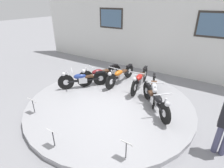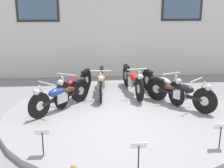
{
  "view_description": "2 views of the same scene",
  "coord_description": "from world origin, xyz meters",
  "px_view_note": "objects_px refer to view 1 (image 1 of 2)",
  "views": [
    {
      "loc": [
        2.82,
        -4.3,
        3.3
      ],
      "look_at": [
        -0.11,
        0.3,
        0.65
      ],
      "focal_mm": 28.0,
      "sensor_mm": 36.0,
      "label": 1
    },
    {
      "loc": [
        -0.75,
        -6.8,
        2.95
      ],
      "look_at": [
        -0.24,
        0.05,
        0.86
      ],
      "focal_mm": 50.0,
      "sensor_mm": 36.0,
      "label": 2
    }
  ],
  "objects_px": {
    "motorcycle_orange": "(120,75)",
    "info_placard_front_centre": "(53,134)",
    "motorcycle_blue": "(83,79)",
    "info_placard_front_right": "(126,145)",
    "motorcycle_black": "(156,100)",
    "motorcycle_silver": "(154,88)",
    "motorcycle_maroon": "(99,74)",
    "motorcycle_red": "(140,79)",
    "info_placard_front_left": "(33,102)"
  },
  "relations": [
    {
      "from": "motorcycle_silver",
      "to": "info_placard_front_right",
      "type": "relative_size",
      "value": 3.63
    },
    {
      "from": "motorcycle_blue",
      "to": "info_placard_front_centre",
      "type": "bearing_deg",
      "value": -61.5
    },
    {
      "from": "motorcycle_blue",
      "to": "motorcycle_silver",
      "type": "xyz_separation_m",
      "value": [
        2.64,
        0.69,
        0.0
      ]
    },
    {
      "from": "motorcycle_blue",
      "to": "info_placard_front_right",
      "type": "xyz_separation_m",
      "value": [
        3.07,
        -2.12,
        -0.01
      ]
    },
    {
      "from": "motorcycle_blue",
      "to": "info_placard_front_right",
      "type": "relative_size",
      "value": 2.95
    },
    {
      "from": "motorcycle_red",
      "to": "motorcycle_silver",
      "type": "distance_m",
      "value": 0.84
    },
    {
      "from": "info_placard_front_right",
      "to": "motorcycle_black",
      "type": "bearing_deg",
      "value": 93.18
    },
    {
      "from": "motorcycle_blue",
      "to": "info_placard_front_left",
      "type": "xyz_separation_m",
      "value": [
        -0.12,
        -2.12,
        -0.01
      ]
    },
    {
      "from": "motorcycle_orange",
      "to": "info_placard_front_centre",
      "type": "height_order",
      "value": "motorcycle_orange"
    },
    {
      "from": "motorcycle_maroon",
      "to": "motorcycle_orange",
      "type": "distance_m",
      "value": 0.84
    },
    {
      "from": "motorcycle_blue",
      "to": "motorcycle_red",
      "type": "height_order",
      "value": "motorcycle_red"
    },
    {
      "from": "motorcycle_maroon",
      "to": "info_placard_front_right",
      "type": "distance_m",
      "value": 3.94
    },
    {
      "from": "motorcycle_maroon",
      "to": "info_placard_front_left",
      "type": "relative_size",
      "value": 3.63
    },
    {
      "from": "motorcycle_maroon",
      "to": "info_placard_front_left",
      "type": "bearing_deg",
      "value": -98.71
    },
    {
      "from": "motorcycle_orange",
      "to": "info_placard_front_left",
      "type": "relative_size",
      "value": 3.84
    },
    {
      "from": "info_placard_front_centre",
      "to": "motorcycle_orange",
      "type": "bearing_deg",
      "value": 96.52
    },
    {
      "from": "motorcycle_red",
      "to": "info_placard_front_centre",
      "type": "height_order",
      "value": "motorcycle_red"
    },
    {
      "from": "motorcycle_blue",
      "to": "motorcycle_maroon",
      "type": "height_order",
      "value": "motorcycle_maroon"
    },
    {
      "from": "motorcycle_maroon",
      "to": "motorcycle_black",
      "type": "relative_size",
      "value": 1.26
    },
    {
      "from": "motorcycle_red",
      "to": "motorcycle_black",
      "type": "distance_m",
      "value": 1.52
    },
    {
      "from": "motorcycle_orange",
      "to": "motorcycle_red",
      "type": "distance_m",
      "value": 0.88
    },
    {
      "from": "info_placard_front_right",
      "to": "motorcycle_maroon",
      "type": "bearing_deg",
      "value": 134.48
    },
    {
      "from": "motorcycle_maroon",
      "to": "info_placard_front_centre",
      "type": "relative_size",
      "value": 3.63
    },
    {
      "from": "motorcycle_silver",
      "to": "info_placard_front_right",
      "type": "xyz_separation_m",
      "value": [
        0.43,
        -2.81,
        -0.01
      ]
    },
    {
      "from": "motorcycle_blue",
      "to": "motorcycle_red",
      "type": "xyz_separation_m",
      "value": [
        1.92,
        1.11,
        0.02
      ]
    },
    {
      "from": "motorcycle_orange",
      "to": "motorcycle_black",
      "type": "xyz_separation_m",
      "value": [
        1.92,
        -1.11,
        0.0
      ]
    },
    {
      "from": "motorcycle_blue",
      "to": "motorcycle_black",
      "type": "relative_size",
      "value": 1.02
    },
    {
      "from": "motorcycle_black",
      "to": "info_placard_front_right",
      "type": "height_order",
      "value": "motorcycle_black"
    },
    {
      "from": "motorcycle_silver",
      "to": "motorcycle_maroon",
      "type": "bearing_deg",
      "value": 179.9
    },
    {
      "from": "motorcycle_blue",
      "to": "motorcycle_maroon",
      "type": "bearing_deg",
      "value": 65.66
    },
    {
      "from": "motorcycle_orange",
      "to": "motorcycle_black",
      "type": "distance_m",
      "value": 2.21
    },
    {
      "from": "motorcycle_black",
      "to": "info_placard_front_right",
      "type": "bearing_deg",
      "value": -86.82
    },
    {
      "from": "info_placard_front_left",
      "to": "info_placard_front_centre",
      "type": "relative_size",
      "value": 1.0
    },
    {
      "from": "motorcycle_maroon",
      "to": "motorcycle_red",
      "type": "xyz_separation_m",
      "value": [
        1.6,
        0.42,
        -0.0
      ]
    },
    {
      "from": "motorcycle_black",
      "to": "info_placard_front_centre",
      "type": "distance_m",
      "value": 3.1
    },
    {
      "from": "motorcycle_red",
      "to": "info_placard_front_right",
      "type": "bearing_deg",
      "value": -70.32
    },
    {
      "from": "motorcycle_blue",
      "to": "info_placard_front_right",
      "type": "bearing_deg",
      "value": -34.6
    },
    {
      "from": "motorcycle_red",
      "to": "motorcycle_maroon",
      "type": "bearing_deg",
      "value": -165.35
    },
    {
      "from": "motorcycle_silver",
      "to": "info_placard_front_centre",
      "type": "distance_m",
      "value": 3.6
    },
    {
      "from": "motorcycle_orange",
      "to": "motorcycle_blue",
      "type": "bearing_deg",
      "value": -133.2
    },
    {
      "from": "motorcycle_black",
      "to": "info_placard_front_left",
      "type": "bearing_deg",
      "value": -145.38
    },
    {
      "from": "motorcycle_blue",
      "to": "motorcycle_red",
      "type": "bearing_deg",
      "value": 30.07
    },
    {
      "from": "motorcycle_maroon",
      "to": "motorcycle_silver",
      "type": "distance_m",
      "value": 2.33
    },
    {
      "from": "motorcycle_red",
      "to": "motorcycle_silver",
      "type": "bearing_deg",
      "value": -30.35
    },
    {
      "from": "info_placard_front_left",
      "to": "info_placard_front_right",
      "type": "relative_size",
      "value": 1.0
    },
    {
      "from": "motorcycle_silver",
      "to": "motorcycle_black",
      "type": "relative_size",
      "value": 1.26
    },
    {
      "from": "motorcycle_orange",
      "to": "info_placard_front_right",
      "type": "height_order",
      "value": "motorcycle_orange"
    },
    {
      "from": "motorcycle_black",
      "to": "motorcycle_silver",
      "type": "bearing_deg",
      "value": 114.64
    },
    {
      "from": "motorcycle_blue",
      "to": "motorcycle_black",
      "type": "xyz_separation_m",
      "value": [
        2.95,
        0.0,
        0.01
      ]
    },
    {
      "from": "motorcycle_maroon",
      "to": "motorcycle_black",
      "type": "height_order",
      "value": "motorcycle_maroon"
    }
  ]
}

